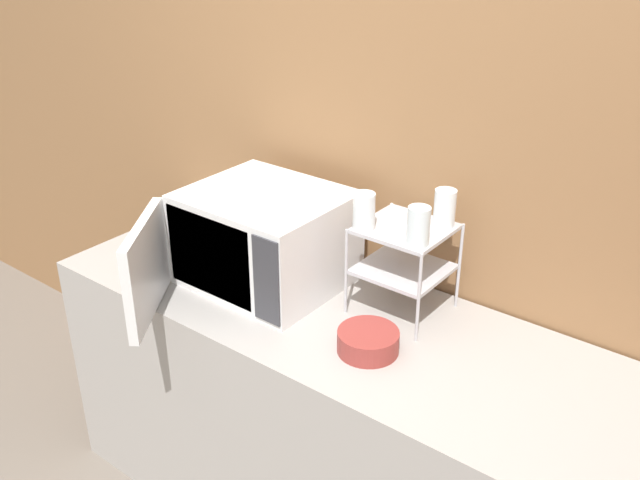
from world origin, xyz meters
TOP-DOWN VIEW (x-y plane):
  - wall_back at (0.00, 0.71)m, footprint 8.00×0.06m
  - counter at (0.00, 0.33)m, footprint 1.97×0.67m
  - microwave at (-0.31, 0.35)m, footprint 0.52×0.77m
  - dish_rack at (0.16, 0.49)m, footprint 0.27×0.26m
  - glass_front_left at (0.07, 0.40)m, footprint 0.07×0.07m
  - glass_back_right at (0.24, 0.57)m, footprint 0.07×0.07m
  - glass_front_right at (0.25, 0.41)m, footprint 0.07×0.07m
  - bowl at (0.21, 0.24)m, footprint 0.18×0.18m

SIDE VIEW (x-z plane):
  - counter at x=0.00m, z-range 0.00..0.88m
  - bowl at x=0.21m, z-range 0.88..0.95m
  - microwave at x=-0.31m, z-range 0.88..1.20m
  - dish_rack at x=0.16m, z-range 0.95..1.24m
  - glass_front_left at x=0.07m, z-range 1.17..1.28m
  - glass_back_right at x=0.24m, z-range 1.17..1.28m
  - glass_front_right at x=0.25m, z-range 1.17..1.28m
  - wall_back at x=0.00m, z-range 0.00..2.60m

